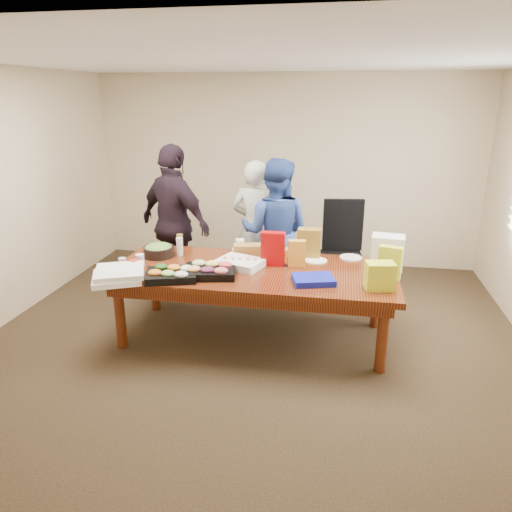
% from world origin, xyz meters
% --- Properties ---
extents(floor, '(5.50, 5.00, 0.02)m').
position_xyz_m(floor, '(0.00, 0.00, -0.01)').
color(floor, '#47301E').
rests_on(floor, ground).
extents(ceiling, '(5.50, 5.00, 0.02)m').
position_xyz_m(ceiling, '(0.00, 0.00, 2.71)').
color(ceiling, white).
rests_on(ceiling, wall_back).
extents(wall_back, '(5.50, 0.04, 2.70)m').
position_xyz_m(wall_back, '(0.00, 2.50, 1.35)').
color(wall_back, beige).
rests_on(wall_back, floor).
extents(wall_front, '(5.50, 0.04, 2.70)m').
position_xyz_m(wall_front, '(0.00, -2.50, 1.35)').
color(wall_front, beige).
rests_on(wall_front, floor).
extents(conference_table, '(2.80, 1.20, 0.75)m').
position_xyz_m(conference_table, '(0.00, 0.00, 0.38)').
color(conference_table, '#4C1C0F').
rests_on(conference_table, floor).
extents(office_chair, '(0.65, 0.65, 1.16)m').
position_xyz_m(office_chair, '(0.86, 1.12, 0.58)').
color(office_chair, black).
rests_on(office_chair, floor).
extents(person_center, '(0.65, 0.47, 1.67)m').
position_xyz_m(person_center, '(-0.20, 1.22, 0.84)').
color(person_center, silver).
rests_on(person_center, floor).
extents(person_right, '(0.89, 0.72, 1.73)m').
position_xyz_m(person_right, '(0.08, 0.95, 0.87)').
color(person_right, '#2B4694').
rests_on(person_right, floor).
extents(person_left, '(1.18, 0.94, 1.88)m').
position_xyz_m(person_left, '(-1.11, 0.85, 0.94)').
color(person_left, black).
rests_on(person_left, floor).
extents(veggie_tray, '(0.55, 0.48, 0.07)m').
position_xyz_m(veggie_tray, '(-0.72, -0.40, 0.79)').
color(veggie_tray, black).
rests_on(veggie_tray, conference_table).
extents(fruit_tray, '(0.55, 0.46, 0.07)m').
position_xyz_m(fruit_tray, '(-0.38, -0.24, 0.79)').
color(fruit_tray, black).
rests_on(fruit_tray, conference_table).
extents(sheet_cake, '(0.52, 0.46, 0.08)m').
position_xyz_m(sheet_cake, '(-0.14, 0.04, 0.79)').
color(sheet_cake, white).
rests_on(sheet_cake, conference_table).
extents(salad_bowl, '(0.42, 0.42, 0.11)m').
position_xyz_m(salad_bowl, '(-1.08, 0.21, 0.80)').
color(salad_bowl, black).
rests_on(salad_bowl, conference_table).
extents(chip_bag_blue, '(0.43, 0.37, 0.06)m').
position_xyz_m(chip_bag_blue, '(0.61, -0.25, 0.78)').
color(chip_bag_blue, '#111BAC').
rests_on(chip_bag_blue, conference_table).
extents(chip_bag_red, '(0.24, 0.10, 0.35)m').
position_xyz_m(chip_bag_red, '(0.17, 0.15, 0.92)').
color(chip_bag_red, '#A90608').
rests_on(chip_bag_red, conference_table).
extents(chip_bag_yellow, '(0.23, 0.13, 0.32)m').
position_xyz_m(chip_bag_yellow, '(1.30, -0.03, 0.91)').
color(chip_bag_yellow, '#CCDC2D').
rests_on(chip_bag_yellow, conference_table).
extents(chip_bag_orange, '(0.18, 0.10, 0.27)m').
position_xyz_m(chip_bag_orange, '(0.41, 0.17, 0.88)').
color(chip_bag_orange, gold).
rests_on(chip_bag_orange, conference_table).
extents(mayo_jar, '(0.12, 0.12, 0.16)m').
position_xyz_m(mayo_jar, '(-0.24, 0.48, 0.83)').
color(mayo_jar, white).
rests_on(mayo_jar, conference_table).
extents(mustard_bottle, '(0.08, 0.08, 0.17)m').
position_xyz_m(mustard_bottle, '(0.11, 0.46, 0.83)').
color(mustard_bottle, yellow).
rests_on(mustard_bottle, conference_table).
extents(dressing_bottle, '(0.08, 0.08, 0.21)m').
position_xyz_m(dressing_bottle, '(-0.88, 0.36, 0.86)').
color(dressing_bottle, olive).
rests_on(dressing_bottle, conference_table).
extents(ranch_bottle, '(0.07, 0.07, 0.20)m').
position_xyz_m(ranch_bottle, '(-0.86, 0.27, 0.85)').
color(ranch_bottle, silver).
rests_on(ranch_bottle, conference_table).
extents(banana_bunch, '(0.24, 0.15, 0.08)m').
position_xyz_m(banana_bunch, '(0.38, 0.48, 0.79)').
color(banana_bunch, gold).
rests_on(banana_bunch, conference_table).
extents(bread_loaf, '(0.35, 0.21, 0.13)m').
position_xyz_m(bread_loaf, '(-0.12, 0.38, 0.81)').
color(bread_loaf, '#9D6A30').
rests_on(bread_loaf, conference_table).
extents(kraft_bag, '(0.24, 0.14, 0.31)m').
position_xyz_m(kraft_bag, '(0.51, 0.46, 0.91)').
color(kraft_bag, olive).
rests_on(kraft_bag, conference_table).
extents(red_cup, '(0.10, 0.10, 0.11)m').
position_xyz_m(red_cup, '(-1.15, -0.25, 0.80)').
color(red_cup, red).
rests_on(red_cup, conference_table).
extents(clear_cup_a, '(0.09, 0.09, 0.10)m').
position_xyz_m(clear_cup_a, '(-1.30, -0.20, 0.80)').
color(clear_cup_a, silver).
rests_on(clear_cup_a, conference_table).
extents(clear_cup_b, '(0.10, 0.10, 0.12)m').
position_xyz_m(clear_cup_b, '(-1.15, -0.11, 0.81)').
color(clear_cup_b, white).
rests_on(clear_cup_b, conference_table).
extents(pizza_box_lower, '(0.58, 0.58, 0.05)m').
position_xyz_m(pizza_box_lower, '(-1.20, -0.52, 0.78)').
color(pizza_box_lower, white).
rests_on(pizza_box_lower, conference_table).
extents(pizza_box_upper, '(0.57, 0.57, 0.05)m').
position_xyz_m(pizza_box_upper, '(-1.19, -0.50, 0.83)').
color(pizza_box_upper, white).
rests_on(pizza_box_upper, pizza_box_lower).
extents(plate_a, '(0.30, 0.30, 0.01)m').
position_xyz_m(plate_a, '(0.60, 0.35, 0.76)').
color(plate_a, white).
rests_on(plate_a, conference_table).
extents(plate_b, '(0.27, 0.27, 0.01)m').
position_xyz_m(plate_b, '(0.95, 0.51, 0.76)').
color(plate_b, silver).
rests_on(plate_b, conference_table).
extents(dip_bowl_a, '(0.18, 0.18, 0.07)m').
position_xyz_m(dip_bowl_a, '(0.39, 0.43, 0.78)').
color(dip_bowl_a, beige).
rests_on(dip_bowl_a, conference_table).
extents(dip_bowl_b, '(0.17, 0.17, 0.06)m').
position_xyz_m(dip_bowl_b, '(-0.25, 0.45, 0.78)').
color(dip_bowl_b, silver).
rests_on(dip_bowl_b, conference_table).
extents(grocery_bag_white, '(0.34, 0.26, 0.34)m').
position_xyz_m(grocery_bag_white, '(1.30, 0.27, 0.92)').
color(grocery_bag_white, white).
rests_on(grocery_bag_white, conference_table).
extents(grocery_bag_yellow, '(0.27, 0.21, 0.25)m').
position_xyz_m(grocery_bag_yellow, '(1.19, -0.31, 0.87)').
color(grocery_bag_yellow, '#CEDE26').
rests_on(grocery_bag_yellow, conference_table).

